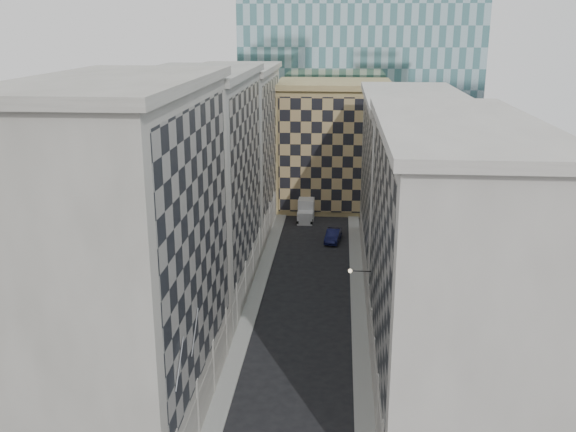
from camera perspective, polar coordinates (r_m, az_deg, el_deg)
The scene contains 13 objects.
sidewalk_west at distance 64.74m, azimuth -3.13°, elevation -7.74°, with size 1.50×100.00×0.15m, color gray.
sidewalk_east at distance 64.25m, azimuth 6.28°, elevation -8.02°, with size 1.50×100.00×0.15m, color gray.
bldg_left_a at distance 44.38m, azimuth -13.93°, elevation -3.56°, with size 10.80×22.80×23.70m.
bldg_left_b at distance 64.82m, azimuth -7.87°, elevation 2.69°, with size 10.80×22.80×22.70m.
bldg_left_c at distance 86.04m, azimuth -4.75°, elevation 5.90°, with size 10.80×22.80×21.70m.
bldg_right_a at distance 47.07m, azimuth 13.99°, elevation -4.34°, with size 10.80×26.80×20.70m.
bldg_right_b at distance 72.83m, azimuth 10.75°, elevation 2.90°, with size 10.80×28.80×19.70m.
tan_block at distance 97.85m, azimuth 4.01°, elevation 6.39°, with size 16.80×14.80×18.80m.
church_tower at distance 110.44m, azimuth 3.23°, elevation 16.71°, with size 7.20×7.20×51.50m.
flagpoles_left at distance 40.19m, azimuth -8.91°, elevation -11.43°, with size 0.10×6.33×2.33m.
bracket_lamp at distance 56.31m, azimuth 5.73°, elevation -4.88°, with size 1.98×0.36×0.36m.
box_truck at distance 91.45m, azimuth 1.62°, elevation 0.46°, with size 2.31×5.50×3.00m.
dark_car at distance 82.55m, azimuth 4.03°, elevation -1.75°, with size 1.68×4.81×1.59m, color #10133C.
Camera 1 is at (3.03, -28.40, 26.78)m, focal length 40.00 mm.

